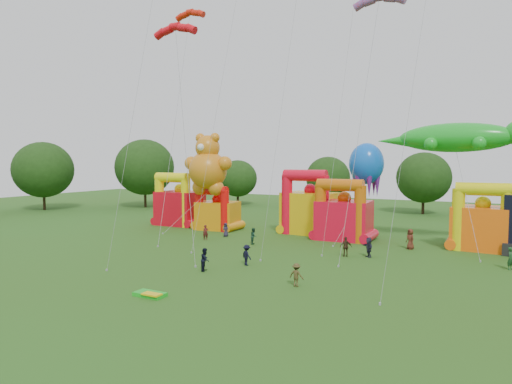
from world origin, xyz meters
The scene contains 23 objects.
ground centered at (0.00, 0.00, 0.00)m, with size 160.00×160.00×0.00m, color #2F5317.
tree_ring centered at (-1.17, 0.61, 6.26)m, with size 122.84×124.94×12.07m.
bouncy_castle_0 centered at (-18.34, 27.90, 2.57)m, with size 5.38×4.32×6.80m.
bouncy_castle_1 centered at (-11.89, 26.97, 2.04)m, with size 5.09×4.31×5.32m.
bouncy_castle_2 centered at (-0.93, 29.31, 2.77)m, with size 6.16×5.22×7.33m.
bouncy_castle_3 centered at (3.73, 27.24, 2.44)m, with size 5.57×4.53×6.45m.
bouncy_castle_4 centered at (16.84, 27.88, 2.41)m, with size 5.43×4.48×6.34m.
teddy_bear_kite centered at (-12.81, 24.82, 5.73)m, with size 6.46×6.84×11.65m.
gecko_kite centered at (15.06, 27.26, 7.02)m, with size 14.06×9.92×12.16m.
octopus_kite centered at (5.00, 28.85, 5.46)m, with size 3.76×9.53×10.34m.
parafoil_kites centered at (-6.06, 16.38, 11.53)m, with size 25.84×14.70×25.94m.
diamond_kites centered at (1.42, 14.95, 15.01)m, with size 22.73×19.28×34.23m.
folded_kite_bundle centered at (-0.76, 2.05, 0.14)m, with size 2.01×1.11×0.31m.
spectator_0 centered at (-8.19, 22.99, 0.76)m, with size 0.74×0.48×1.52m, color #262138.
spectator_1 centered at (-8.92, 20.16, 0.79)m, with size 0.58×0.38×1.59m, color #4F1617.
spectator_2 centered at (-3.36, 20.46, 0.81)m, with size 0.79×0.62×1.63m, color #183C2B.
spectator_3 centered at (0.48, 12.08, 0.83)m, with size 1.07×0.62×1.66m, color black.
spectator_4 centered at (6.50, 18.97, 0.86)m, with size 1.01×0.42×1.73m, color #382616.
spectator_5 centered at (8.31, 19.69, 0.87)m, with size 1.62×0.51×1.74m, color #252239.
spectator_6 centered at (10.90, 25.00, 0.97)m, with size 0.94×0.61×1.93m, color #572618.
spectator_7 centered at (19.04, 20.24, 0.87)m, with size 0.64×0.42×1.74m, color #1A431F.
spectator_8 centered at (-1.42, 9.01, 0.87)m, with size 0.85×0.66×1.75m, color black.
spectator_9 centered at (6.34, 8.28, 0.78)m, with size 1.01×0.58×1.56m, color #453A1B.
Camera 1 is at (17.82, -19.25, 8.37)m, focal length 32.00 mm.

